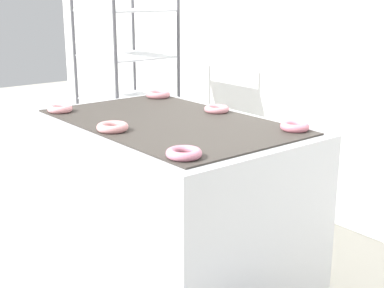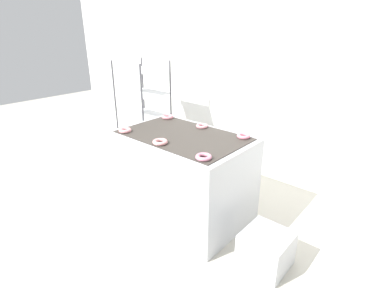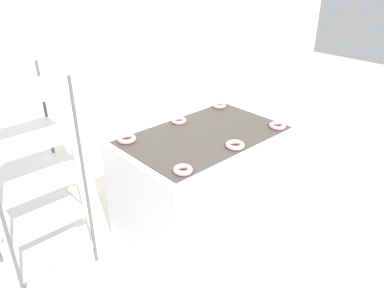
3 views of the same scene
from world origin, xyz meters
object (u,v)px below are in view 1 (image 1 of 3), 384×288
at_px(donut_near_left, 60,109).
at_px(donut_far_right, 295,126).
at_px(donut_far_center, 216,109).
at_px(baking_rack_cart, 127,100).
at_px(donut_far_left, 158,94).
at_px(donut_near_right, 184,153).
at_px(donut_near_center, 113,127).
at_px(fryer_machine, 170,208).

bearing_deg(donut_near_left, donut_far_right, 32.51).
height_order(donut_far_center, donut_far_right, donut_far_right).
height_order(baking_rack_cart, donut_far_left, baking_rack_cart).
height_order(donut_near_left, donut_far_left, same).
xyz_separation_m(donut_near_right, donut_far_left, (-1.08, 0.64, 0.00)).
bearing_deg(donut_near_center, donut_far_center, 90.63).
bearing_deg(donut_near_right, donut_far_right, 91.32).
bearing_deg(donut_far_center, baking_rack_cart, 170.16).
height_order(fryer_machine, donut_far_center, donut_far_center).
bearing_deg(fryer_machine, baking_rack_cart, 156.68).
relative_size(donut_near_left, donut_far_right, 0.99).
height_order(donut_near_right, donut_far_right, donut_far_right).
xyz_separation_m(baking_rack_cart, donut_near_left, (0.71, -0.86, 0.17)).
height_order(donut_near_center, donut_near_right, donut_near_center).
bearing_deg(donut_far_right, fryer_machine, -147.13).
distance_m(donut_near_center, donut_far_left, 0.84).
height_order(donut_near_right, donut_far_center, donut_near_right).
distance_m(fryer_machine, donut_far_right, 0.79).
bearing_deg(donut_far_center, fryer_machine, -89.65).
height_order(baking_rack_cart, donut_far_right, baking_rack_cart).
xyz_separation_m(baking_rack_cart, donut_far_right, (1.76, -0.20, 0.17)).
bearing_deg(donut_near_right, donut_far_center, 130.01).
relative_size(fryer_machine, donut_far_center, 10.54).
bearing_deg(donut_near_left, donut_near_center, 0.74).
relative_size(donut_near_left, donut_far_center, 1.00).
relative_size(baking_rack_cart, donut_far_left, 10.58).
distance_m(fryer_machine, donut_near_left, 0.79).
bearing_deg(fryer_machine, donut_near_center, -89.09).
bearing_deg(donut_near_left, donut_near_right, 0.31).
height_order(donut_near_center, donut_far_center, donut_near_center).
height_order(fryer_machine, donut_near_left, donut_near_left).
bearing_deg(fryer_machine, donut_far_left, 149.36).
relative_size(fryer_machine, donut_far_right, 10.37).
height_order(baking_rack_cart, donut_near_left, baking_rack_cart).
bearing_deg(baking_rack_cart, donut_near_right, -25.78).
relative_size(donut_far_center, donut_far_right, 0.98).
xyz_separation_m(baking_rack_cart, donut_near_center, (1.24, -0.86, 0.17)).
bearing_deg(baking_rack_cart, donut_far_right, -6.34).
bearing_deg(donut_far_left, baking_rack_cart, 162.92).
distance_m(donut_near_left, donut_far_center, 0.83).
distance_m(donut_near_left, donut_far_right, 1.24).
bearing_deg(donut_near_center, fryer_machine, 90.91).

